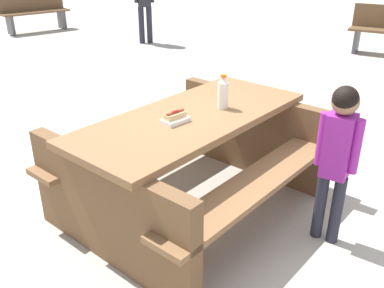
{
  "coord_description": "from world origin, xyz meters",
  "views": [
    {
      "loc": [
        1.37,
        2.34,
        1.81
      ],
      "look_at": [
        0.0,
        0.0,
        0.52
      ],
      "focal_mm": 39.54,
      "sensor_mm": 36.0,
      "label": 1
    }
  ],
  "objects_px": {
    "picnic_table": "(192,154)",
    "hotdog_tray": "(175,118)",
    "park_bench_far": "(34,11)",
    "child_in_coat": "(338,147)",
    "soda_bottle": "(223,93)"
  },
  "relations": [
    {
      "from": "soda_bottle",
      "to": "park_bench_far",
      "type": "xyz_separation_m",
      "value": [
        -0.32,
        -8.07,
        -0.41
      ]
    },
    {
      "from": "soda_bottle",
      "to": "hotdog_tray",
      "type": "distance_m",
      "value": 0.44
    },
    {
      "from": "picnic_table",
      "to": "soda_bottle",
      "type": "bearing_deg",
      "value": -179.6
    },
    {
      "from": "hotdog_tray",
      "to": "child_in_coat",
      "type": "height_order",
      "value": "child_in_coat"
    },
    {
      "from": "picnic_table",
      "to": "hotdog_tray",
      "type": "xyz_separation_m",
      "value": [
        0.17,
        0.07,
        0.34
      ]
    },
    {
      "from": "picnic_table",
      "to": "park_bench_far",
      "type": "height_order",
      "value": "park_bench_far"
    },
    {
      "from": "hotdog_tray",
      "to": "park_bench_far",
      "type": "bearing_deg",
      "value": -95.18
    },
    {
      "from": "picnic_table",
      "to": "hotdog_tray",
      "type": "relative_size",
      "value": 10.71
    },
    {
      "from": "soda_bottle",
      "to": "park_bench_far",
      "type": "relative_size",
      "value": 0.16
    },
    {
      "from": "child_in_coat",
      "to": "park_bench_far",
      "type": "relative_size",
      "value": 0.7
    },
    {
      "from": "picnic_table",
      "to": "hotdog_tray",
      "type": "height_order",
      "value": "hotdog_tray"
    },
    {
      "from": "soda_bottle",
      "to": "picnic_table",
      "type": "bearing_deg",
      "value": 0.4
    },
    {
      "from": "hotdog_tray",
      "to": "child_in_coat",
      "type": "bearing_deg",
      "value": 136.24
    },
    {
      "from": "child_in_coat",
      "to": "park_bench_far",
      "type": "bearing_deg",
      "value": -89.94
    },
    {
      "from": "picnic_table",
      "to": "park_bench_far",
      "type": "bearing_deg",
      "value": -94.04
    }
  ]
}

